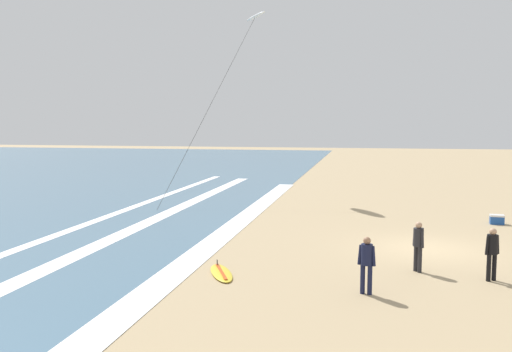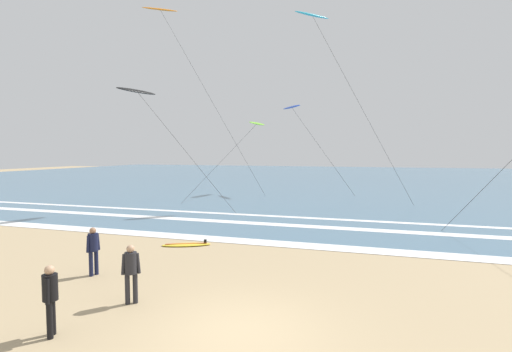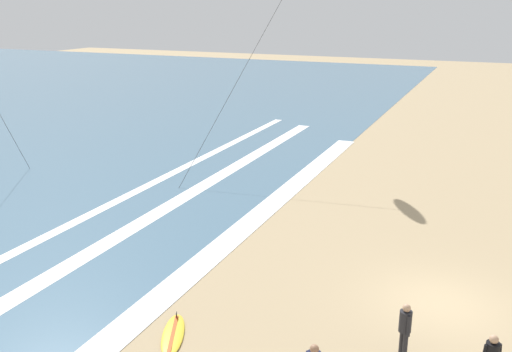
# 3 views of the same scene
# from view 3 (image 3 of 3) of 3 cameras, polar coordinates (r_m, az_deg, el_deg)

# --- Properties ---
(ground_plane) EXTENTS (160.00, 160.00, 0.00)m
(ground_plane) POSITION_cam_3_polar(r_m,az_deg,el_deg) (18.40, 18.49, -12.37)
(ground_plane) COLOR tan
(wave_foam_shoreline) EXTENTS (38.64, 1.09, 0.01)m
(wave_foam_shoreline) POSITION_cam_3_polar(r_m,az_deg,el_deg) (20.62, -4.55, -8.08)
(wave_foam_shoreline) COLOR white
(wave_foam_shoreline) RESTS_ON ocean_surface
(wave_foam_mid_break) EXTENTS (47.50, 0.85, 0.01)m
(wave_foam_mid_break) POSITION_cam_3_polar(r_m,az_deg,el_deg) (22.12, -15.43, -6.86)
(wave_foam_mid_break) COLOR white
(wave_foam_mid_break) RESTS_ON ocean_surface
(wave_foam_outer_break) EXTENTS (51.08, 0.57, 0.01)m
(wave_foam_outer_break) POSITION_cam_3_polar(r_m,az_deg,el_deg) (23.45, -21.15, -6.02)
(wave_foam_outer_break) COLOR white
(wave_foam_outer_break) RESTS_ON ocean_surface
(surfer_left_near) EXTENTS (0.47, 0.36, 1.60)m
(surfer_left_near) POSITION_cam_3_polar(r_m,az_deg,el_deg) (15.12, 15.10, -14.75)
(surfer_left_near) COLOR #232328
(surfer_left_near) RESTS_ON ground
(surfboard_foreground_flat) EXTENTS (2.16, 1.41, 0.25)m
(surfboard_foreground_flat) POSITION_cam_3_polar(r_m,az_deg,el_deg) (16.16, -8.55, -15.87)
(surfboard_foreground_flat) COLOR yellow
(surfboard_foreground_flat) RESTS_ON ground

